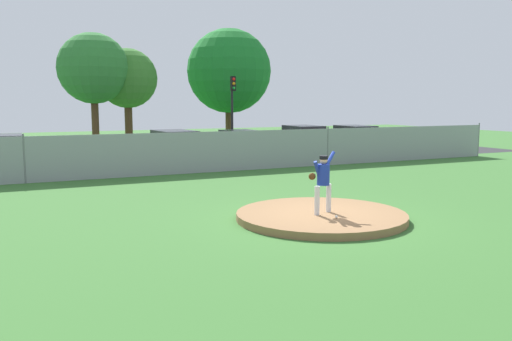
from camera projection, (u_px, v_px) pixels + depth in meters
The scene contains 16 objects.
ground_plane at pixel (232, 186), 19.05m from camera, with size 80.00×80.00×0.00m, color #386B2D.
asphalt_strip at pixel (167, 162), 26.66m from camera, with size 44.00×7.00×0.01m, color #2B2B2D.
pitchers_mound at pixel (321, 216), 13.66m from camera, with size 4.41×4.41×0.19m, color olive.
pitcher_youth at pixel (323, 178), 13.41m from camera, with size 0.80×0.32×1.59m.
baseball at pixel (336, 217), 12.95m from camera, with size 0.07×0.07×0.07m, color white.
chainlink_fence at pixel (195, 153), 22.52m from camera, with size 33.61×0.07×1.87m.
parked_car_red at pixel (303, 141), 29.89m from camera, with size 1.88×4.20×1.71m.
parked_car_charcoal at pixel (175, 147), 26.51m from camera, with size 2.14×4.88×1.62m.
parked_car_teal at pixel (355, 140), 31.22m from camera, with size 1.98×4.29×1.66m.
parked_car_silver at pixel (241, 145), 28.47m from camera, with size 1.91×4.52×1.52m.
parked_car_slate at pixel (2, 153), 23.39m from camera, with size 2.00×4.17×1.60m.
traffic_cone_orange at pixel (354, 154), 28.57m from camera, with size 0.40×0.40×0.55m.
traffic_light_far at pixel (233, 100), 32.36m from camera, with size 0.28×0.46×4.60m.
tree_leaning_west at pixel (93, 69), 30.85m from camera, with size 4.14×4.14×7.07m.
tree_broad_right at pixel (127, 79), 32.45m from camera, with size 3.66×3.66×6.32m.
tree_tall_centre at pixel (229, 71), 37.41m from camera, with size 5.96×5.96×8.21m.
Camera 1 is at (-7.27, -11.37, 3.03)m, focal length 36.97 mm.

